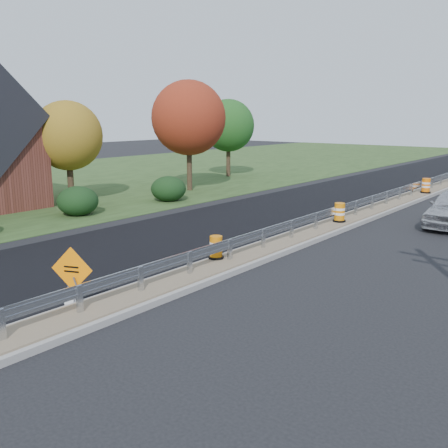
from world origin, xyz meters
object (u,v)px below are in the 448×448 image
Objects in this scene: caution_sign at (73,292)px; barrel_median_far at (426,186)px; barrel_median_near at (216,248)px; barrel_median_mid at (340,213)px.

caution_sign reaches higher than barrel_median_far.
barrel_median_mid reaches higher than barrel_median_near.
caution_sign is at bearing -92.83° from barrel_median_far.
barrel_median_mid is at bearing -91.29° from barrel_median_far.
barrel_median_mid is 11.53m from barrel_median_far.
caution_sign is at bearing -94.90° from barrel_median_near.
barrel_median_near is at bearing 61.40° from caution_sign.
barrel_median_near is 19.78m from barrel_median_far.
barrel_median_near is (0.46, 5.36, 0.18)m from caution_sign.
barrel_median_mid is (0.98, 13.60, 0.22)m from caution_sign.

